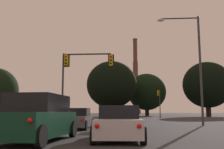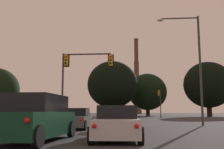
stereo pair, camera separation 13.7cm
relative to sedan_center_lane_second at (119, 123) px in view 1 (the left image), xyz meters
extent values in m
cube|color=silver|center=(0.00, -0.05, -0.14)|extent=(1.92, 4.65, 0.70)
cube|color=black|center=(0.00, 0.18, 0.48)|extent=(1.68, 2.24, 0.55)
cylinder|color=black|center=(-0.93, 1.82, -0.35)|extent=(0.24, 0.65, 0.64)
cylinder|color=black|center=(0.83, 1.87, -0.35)|extent=(0.24, 0.65, 0.64)
cylinder|color=black|center=(-0.83, -1.97, -0.35)|extent=(0.24, 0.65, 0.64)
cylinder|color=black|center=(0.93, -1.93, -0.35)|extent=(0.24, 0.65, 0.64)
sphere|color=red|center=(-0.66, -2.39, 0.01)|extent=(0.17, 0.17, 0.17)
sphere|color=red|center=(0.78, -2.35, 0.01)|extent=(0.17, 0.17, 0.17)
cube|color=#4C4F54|center=(-3.35, 7.00, -0.14)|extent=(1.98, 4.67, 0.70)
cube|color=black|center=(-3.36, 7.23, 0.48)|extent=(1.71, 2.26, 0.55)
cylinder|color=black|center=(-4.30, 8.86, -0.35)|extent=(0.25, 0.65, 0.64)
cylinder|color=black|center=(-2.54, 8.93, -0.35)|extent=(0.25, 0.65, 0.64)
cylinder|color=black|center=(-4.15, 5.07, -0.35)|extent=(0.25, 0.65, 0.64)
cylinder|color=black|center=(-2.39, 5.14, -0.35)|extent=(0.25, 0.65, 0.64)
sphere|color=red|center=(-3.97, 4.65, 0.01)|extent=(0.17, 0.17, 0.17)
sphere|color=red|center=(-2.53, 4.71, 0.01)|extent=(0.17, 0.17, 0.17)
cube|color=#0F3823|center=(-3.25, -1.04, 0.02)|extent=(2.15, 4.89, 0.95)
cube|color=black|center=(-3.25, -0.92, 0.84)|extent=(1.91, 2.88, 0.70)
cylinder|color=black|center=(-4.10, 0.93, -0.29)|extent=(0.26, 0.77, 0.76)
cylinder|color=black|center=(-2.22, 0.84, -0.29)|extent=(0.26, 0.77, 0.76)
cylinder|color=black|center=(-2.41, -3.01, -0.29)|extent=(0.26, 0.77, 0.76)
sphere|color=red|center=(-2.59, -3.49, 0.23)|extent=(0.17, 0.17, 0.17)
cube|color=#0F3823|center=(-0.23, 6.69, -0.14)|extent=(1.75, 4.01, 0.72)
cube|color=black|center=(-0.23, 6.29, 0.49)|extent=(1.57, 1.91, 0.55)
cylinder|color=black|center=(-1.09, 8.31, -0.37)|extent=(0.22, 0.60, 0.60)
cylinder|color=black|center=(0.59, 8.32, -0.37)|extent=(0.22, 0.60, 0.60)
cylinder|color=black|center=(-1.06, 5.06, -0.37)|extent=(0.22, 0.60, 0.60)
cylinder|color=black|center=(0.62, 5.07, -0.37)|extent=(0.22, 0.60, 0.60)
sphere|color=red|center=(-0.90, 4.66, 0.02)|extent=(0.17, 0.17, 0.17)
sphere|color=red|center=(0.46, 4.67, 0.02)|extent=(0.17, 0.17, 0.17)
cylinder|color=#2D2D30|center=(6.28, 42.62, 2.18)|extent=(0.18, 0.18, 5.69)
cylinder|color=black|center=(6.28, 42.62, -0.62)|extent=(0.40, 0.40, 0.10)
cube|color=yellow|center=(5.99, 42.62, 4.35)|extent=(0.34, 0.34, 1.04)
cube|color=black|center=(5.99, 42.80, 4.35)|extent=(0.58, 0.03, 1.25)
sphere|color=red|center=(5.99, 42.43, 4.67)|extent=(0.22, 0.22, 0.22)
sphere|color=#352604|center=(5.99, 42.43, 4.35)|extent=(0.22, 0.22, 0.22)
sphere|color=black|center=(5.99, 42.43, 4.03)|extent=(0.22, 0.22, 0.22)
cylinder|color=#2D2D30|center=(-6.03, 13.06, 2.73)|extent=(0.18, 0.18, 6.80)
cylinder|color=black|center=(-6.03, 13.06, -0.62)|extent=(0.40, 0.40, 0.10)
cube|color=yellow|center=(-5.74, 13.06, 5.46)|extent=(0.34, 0.34, 1.04)
cube|color=black|center=(-5.74, 13.24, 5.46)|extent=(0.58, 0.03, 1.25)
sphere|color=red|center=(-5.74, 12.87, 5.78)|extent=(0.22, 0.22, 0.22)
sphere|color=#352604|center=(-5.74, 12.87, 5.46)|extent=(0.22, 0.22, 0.22)
sphere|color=black|center=(-5.74, 12.87, 5.14)|extent=(0.22, 0.22, 0.22)
cylinder|color=#2D2D30|center=(-3.71, 13.06, 6.03)|extent=(4.63, 0.14, 0.14)
sphere|color=#2D2D30|center=(-6.03, 13.06, 6.03)|extent=(0.18, 0.18, 0.18)
cube|color=yellow|center=(-1.40, 13.06, 5.39)|extent=(0.34, 0.34, 1.04)
cube|color=black|center=(-1.40, 13.24, 5.39)|extent=(0.58, 0.03, 1.25)
sphere|color=red|center=(-1.40, 12.87, 5.71)|extent=(0.22, 0.22, 0.22)
sphere|color=#352604|center=(-1.40, 12.87, 5.39)|extent=(0.22, 0.22, 0.22)
sphere|color=black|center=(-1.40, 12.87, 5.07)|extent=(0.22, 0.22, 0.22)
cylinder|color=#38383A|center=(6.70, 12.08, 4.26)|extent=(0.20, 0.20, 9.85)
cylinder|color=#38383A|center=(5.00, 12.08, 9.04)|extent=(3.40, 0.12, 0.12)
sphere|color=#38383A|center=(6.70, 12.08, 9.04)|extent=(0.20, 0.20, 0.20)
ellipsoid|color=silver|center=(3.30, 12.08, 8.92)|extent=(0.64, 0.36, 0.26)
cylinder|color=#523427|center=(3.14, 149.09, 0.74)|extent=(5.68, 5.68, 2.81)
cylinder|color=brown|center=(3.14, 149.09, 9.47)|extent=(3.55, 3.55, 14.67)
cylinder|color=brown|center=(3.14, 149.09, 24.14)|extent=(3.05, 3.05, 14.67)
cylinder|color=brown|center=(3.14, 149.09, 38.81)|extent=(2.56, 2.56, 14.67)
cylinder|color=brown|center=(3.14, 149.09, 45.79)|extent=(2.86, 2.86, 0.70)
cylinder|color=black|center=(20.10, 57.54, 1.19)|extent=(1.25, 1.25, 3.71)
ellipsoid|color=black|center=(20.10, 57.54, 7.50)|extent=(12.49, 11.24, 11.88)
cylinder|color=black|center=(5.06, 66.94, 0.86)|extent=(1.14, 1.14, 3.05)
ellipsoid|color=black|center=(5.06, 66.94, 6.45)|extent=(11.43, 10.29, 10.86)
cylinder|color=black|center=(-4.69, 57.39, 1.17)|extent=(1.33, 1.33, 3.69)
ellipsoid|color=black|center=(-4.69, 57.39, 7.70)|extent=(13.27, 11.95, 12.50)
camera|label=1|loc=(0.53, -11.45, 0.49)|focal=42.00mm
camera|label=2|loc=(0.67, -11.44, 0.49)|focal=42.00mm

